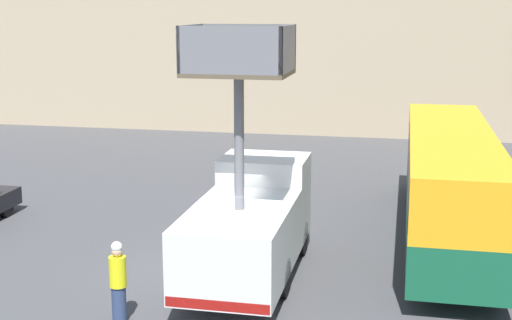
% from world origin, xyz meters
% --- Properties ---
extents(ground_plane, '(120.00, 120.00, 0.00)m').
position_xyz_m(ground_plane, '(0.00, 0.00, 0.00)').
color(ground_plane, '#424244').
extents(building_backdrop_far, '(44.00, 10.00, 12.38)m').
position_xyz_m(building_backdrop_far, '(0.00, 26.19, 6.19)').
color(building_backdrop_far, tan).
rests_on(building_backdrop_far, ground_plane).
extents(utility_truck, '(2.40, 6.23, 6.53)m').
position_xyz_m(utility_truck, '(1.11, 0.03, 1.56)').
color(utility_truck, silver).
rests_on(utility_truck, ground_plane).
extents(city_bus, '(2.45, 12.47, 3.30)m').
position_xyz_m(city_bus, '(6.31, 4.36, 1.95)').
color(city_bus, '#145638').
rests_on(city_bus, ground_plane).
extents(road_worker_near_truck, '(0.38, 0.38, 1.91)m').
position_xyz_m(road_worker_near_truck, '(-1.13, -3.33, 0.96)').
color(road_worker_near_truck, navy).
rests_on(road_worker_near_truck, ground_plane).
extents(road_worker_directing, '(0.38, 0.38, 1.76)m').
position_xyz_m(road_worker_directing, '(5.33, 0.83, 0.88)').
color(road_worker_directing, navy).
rests_on(road_worker_directing, ground_plane).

